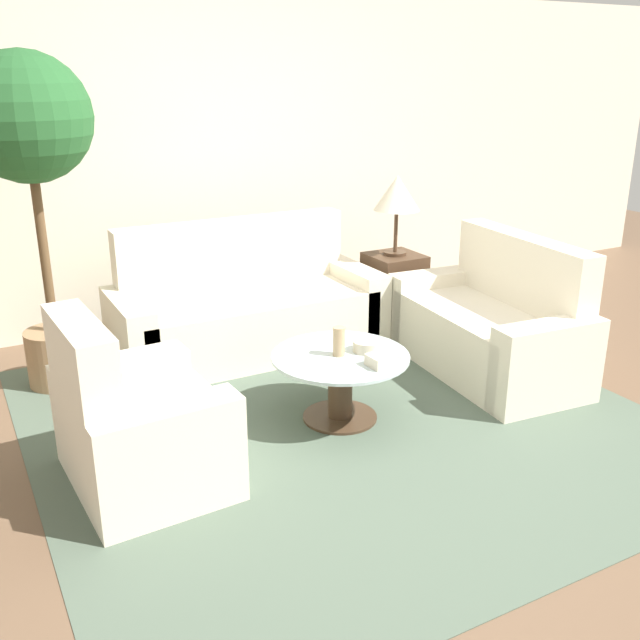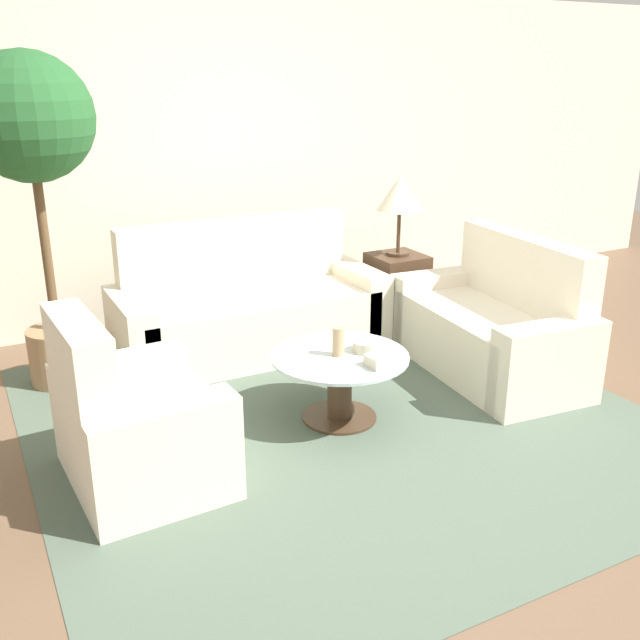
% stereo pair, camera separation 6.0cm
% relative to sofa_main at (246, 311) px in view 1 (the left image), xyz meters
% --- Properties ---
extents(ground_plane, '(14.00, 14.00, 0.00)m').
position_rel_sofa_main_xyz_m(ground_plane, '(0.17, -1.87, -0.30)').
color(ground_plane, brown).
extents(wall_back, '(10.00, 0.06, 2.60)m').
position_rel_sofa_main_xyz_m(wall_back, '(0.17, 0.94, 1.00)').
color(wall_back, beige).
rests_on(wall_back, ground_plane).
extents(rug, '(3.47, 3.43, 0.01)m').
position_rel_sofa_main_xyz_m(rug, '(0.05, -1.30, -0.30)').
color(rug, '#4C5B4C').
rests_on(rug, ground_plane).
extents(sofa_main, '(1.94, 0.77, 0.95)m').
position_rel_sofa_main_xyz_m(sofa_main, '(0.00, 0.00, 0.00)').
color(sofa_main, beige).
rests_on(sofa_main, ground_plane).
extents(armchair, '(0.76, 0.92, 0.91)m').
position_rel_sofa_main_xyz_m(armchair, '(-1.20, -1.41, -0.01)').
color(armchair, beige).
rests_on(armchair, ground_plane).
extents(loveseat, '(0.85, 1.51, 0.93)m').
position_rel_sofa_main_xyz_m(loveseat, '(1.36, -1.14, -0.00)').
color(loveseat, beige).
rests_on(loveseat, ground_plane).
extents(coffee_table, '(0.81, 0.81, 0.41)m').
position_rel_sofa_main_xyz_m(coffee_table, '(0.05, -1.30, -0.03)').
color(coffee_table, '#422D1E').
rests_on(coffee_table, ground_plane).
extents(side_table, '(0.40, 0.40, 0.59)m').
position_rel_sofa_main_xyz_m(side_table, '(1.26, -0.07, -0.00)').
color(side_table, '#422D1E').
rests_on(side_table, ground_plane).
extents(table_lamp, '(0.36, 0.36, 0.62)m').
position_rel_sofa_main_xyz_m(table_lamp, '(1.26, -0.07, 0.77)').
color(table_lamp, '#422D1E').
rests_on(table_lamp, side_table).
extents(potted_plant, '(0.78, 0.78, 2.10)m').
position_rel_sofa_main_xyz_m(potted_plant, '(-1.33, 0.04, 1.24)').
color(potted_plant, '#93704C').
rests_on(potted_plant, ground_plane).
extents(vase, '(0.07, 0.07, 0.17)m').
position_rel_sofa_main_xyz_m(vase, '(0.04, -1.30, 0.20)').
color(vase, tan).
rests_on(vase, coffee_table).
extents(bowl, '(0.16, 0.16, 0.06)m').
position_rel_sofa_main_xyz_m(bowl, '(0.22, -1.32, 0.14)').
color(bowl, beige).
rests_on(bowl, coffee_table).
extents(book_stack, '(0.17, 0.14, 0.06)m').
position_rel_sofa_main_xyz_m(book_stack, '(0.18, -1.54, 0.14)').
color(book_stack, beige).
rests_on(book_stack, coffee_table).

